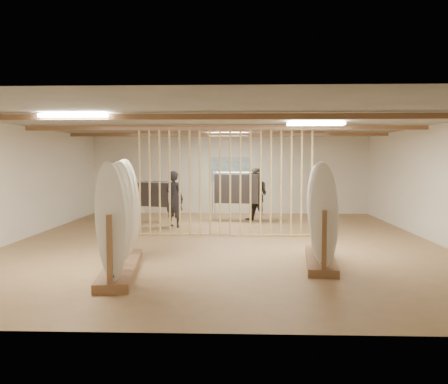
{
  "coord_description": "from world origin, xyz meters",
  "views": [
    {
      "loc": [
        0.4,
        -11.26,
        1.99
      ],
      "look_at": [
        0.0,
        0.0,
        1.2
      ],
      "focal_mm": 38.0,
      "sensor_mm": 36.0,
      "label": 1
    }
  ],
  "objects_px": {
    "rack_right": "(321,230)",
    "shopper_b": "(256,191)",
    "rack_left": "(121,234)",
    "clothing_rack_a": "(155,194)",
    "clothing_rack_b": "(237,189)",
    "shopper_a": "(174,195)"
  },
  "relations": [
    {
      "from": "rack_right",
      "to": "shopper_b",
      "type": "relative_size",
      "value": 1.24
    },
    {
      "from": "rack_left",
      "to": "shopper_b",
      "type": "xyz_separation_m",
      "value": [
        2.59,
        6.85,
        0.3
      ]
    },
    {
      "from": "clothing_rack_a",
      "to": "clothing_rack_b",
      "type": "distance_m",
      "value": 2.61
    },
    {
      "from": "shopper_b",
      "to": "rack_left",
      "type": "bearing_deg",
      "value": -69.61
    },
    {
      "from": "rack_left",
      "to": "clothing_rack_b",
      "type": "distance_m",
      "value": 7.14
    },
    {
      "from": "clothing_rack_a",
      "to": "shopper_b",
      "type": "distance_m",
      "value": 3.21
    },
    {
      "from": "clothing_rack_b",
      "to": "shopper_a",
      "type": "bearing_deg",
      "value": -137.66
    },
    {
      "from": "clothing_rack_b",
      "to": "shopper_b",
      "type": "bearing_deg",
      "value": 7.8
    },
    {
      "from": "clothing_rack_b",
      "to": "rack_left",
      "type": "bearing_deg",
      "value": -98.88
    },
    {
      "from": "clothing_rack_a",
      "to": "shopper_b",
      "type": "height_order",
      "value": "shopper_b"
    },
    {
      "from": "rack_left",
      "to": "shopper_a",
      "type": "height_order",
      "value": "rack_left"
    },
    {
      "from": "rack_left",
      "to": "clothing_rack_b",
      "type": "xyz_separation_m",
      "value": [
        1.98,
        6.85,
        0.38
      ]
    },
    {
      "from": "rack_right",
      "to": "shopper_b",
      "type": "xyz_separation_m",
      "value": [
        -1.03,
        6.03,
        0.32
      ]
    },
    {
      "from": "shopper_b",
      "to": "clothing_rack_a",
      "type": "bearing_deg",
      "value": -137.68
    },
    {
      "from": "rack_right",
      "to": "clothing_rack_b",
      "type": "xyz_separation_m",
      "value": [
        -1.64,
        6.02,
        0.4
      ]
    },
    {
      "from": "rack_right",
      "to": "shopper_a",
      "type": "relative_size",
      "value": 1.28
    },
    {
      "from": "rack_left",
      "to": "shopper_b",
      "type": "relative_size",
      "value": 1.47
    },
    {
      "from": "clothing_rack_a",
      "to": "rack_right",
      "type": "bearing_deg",
      "value": -31.06
    },
    {
      "from": "rack_left",
      "to": "rack_right",
      "type": "xyz_separation_m",
      "value": [
        3.62,
        0.82,
        -0.02
      ]
    },
    {
      "from": "rack_left",
      "to": "shopper_a",
      "type": "distance_m",
      "value": 5.58
    },
    {
      "from": "rack_right",
      "to": "clothing_rack_a",
      "type": "height_order",
      "value": "rack_right"
    },
    {
      "from": "rack_right",
      "to": "shopper_a",
      "type": "height_order",
      "value": "rack_right"
    }
  ]
}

